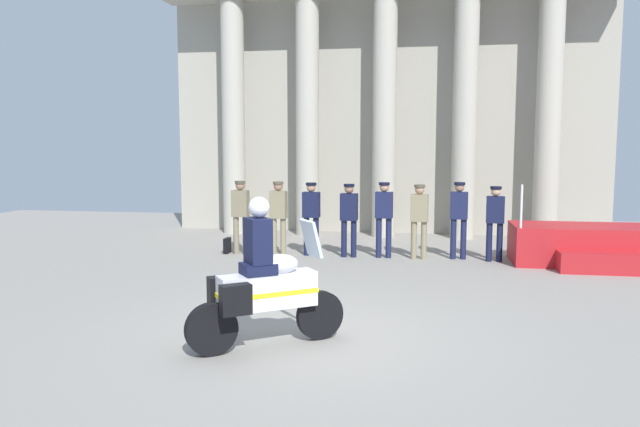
{
  "coord_description": "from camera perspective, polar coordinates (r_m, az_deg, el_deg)",
  "views": [
    {
      "loc": [
        1.5,
        -7.9,
        2.53
      ],
      "look_at": [
        -0.27,
        2.76,
        1.34
      ],
      "focal_mm": 35.04,
      "sensor_mm": 36.0,
      "label": 1
    }
  ],
  "objects": [
    {
      "name": "officer_in_row_6",
      "position": [
        14.1,
        12.57,
        -0.03
      ],
      "size": [
        0.4,
        0.25,
        1.71
      ],
      "rotation": [
        0.0,
        0.0,
        3.07
      ],
      "color": "#191E42",
      "rests_on": "ground_plane"
    },
    {
      "name": "officer_in_row_2",
      "position": [
        14.23,
        -0.81,
        0.08
      ],
      "size": [
        0.4,
        0.25,
        1.67
      ],
      "rotation": [
        0.0,
        0.0,
        3.07
      ],
      "color": "#141938",
      "rests_on": "ground_plane"
    },
    {
      "name": "ground_plane",
      "position": [
        8.43,
        -1.26,
        -11.17
      ],
      "size": [
        28.0,
        28.0,
        0.0
      ],
      "primitive_type": "plane",
      "color": "gray"
    },
    {
      "name": "colonnade_backdrop",
      "position": [
        17.83,
        6.05,
        10.72
      ],
      "size": [
        12.38,
        1.49,
        7.39
      ],
      "color": "#A49F91",
      "rests_on": "ground_plane"
    },
    {
      "name": "reviewing_stand",
      "position": [
        14.42,
        23.95,
        -2.76
      ],
      "size": [
        3.45,
        1.96,
        1.72
      ],
      "color": "#B21E23",
      "rests_on": "ground_plane"
    },
    {
      "name": "officer_in_row_4",
      "position": [
        14.01,
        5.86,
        0.02
      ],
      "size": [
        0.4,
        0.25,
        1.7
      ],
      "rotation": [
        0.0,
        0.0,
        3.07
      ],
      "color": "#191E42",
      "rests_on": "ground_plane"
    },
    {
      "name": "officer_in_row_0",
      "position": [
        14.53,
        -7.28,
        0.23
      ],
      "size": [
        0.4,
        0.25,
        1.7
      ],
      "rotation": [
        0.0,
        0.0,
        3.07
      ],
      "color": "#7A7056",
      "rests_on": "ground_plane"
    },
    {
      "name": "officer_in_row_1",
      "position": [
        14.41,
        -3.82,
        0.17
      ],
      "size": [
        0.4,
        0.25,
        1.69
      ],
      "rotation": [
        0.0,
        0.0,
        3.07
      ],
      "color": "#847A5B",
      "rests_on": "ground_plane"
    },
    {
      "name": "motorcycle_with_rider",
      "position": [
        7.82,
        -5.31,
        -6.55
      ],
      "size": [
        1.78,
        1.32,
        1.9
      ],
      "rotation": [
        0.0,
        0.0,
        0.61
      ],
      "color": "black",
      "rests_on": "ground_plane"
    },
    {
      "name": "officer_in_row_7",
      "position": [
        13.99,
        15.7,
        -0.34
      ],
      "size": [
        0.4,
        0.25,
        1.64
      ],
      "rotation": [
        0.0,
        0.0,
        3.07
      ],
      "color": "#141938",
      "rests_on": "ground_plane"
    },
    {
      "name": "officer_in_row_5",
      "position": [
        13.94,
        9.05,
        -0.17
      ],
      "size": [
        0.4,
        0.25,
        1.66
      ],
      "rotation": [
        0.0,
        0.0,
        3.07
      ],
      "color": "#847A5B",
      "rests_on": "ground_plane"
    },
    {
      "name": "officer_in_row_3",
      "position": [
        14.03,
        2.66,
        -0.06
      ],
      "size": [
        0.4,
        0.25,
        1.66
      ],
      "rotation": [
        0.0,
        0.0,
        3.07
      ],
      "color": "#141938",
      "rests_on": "ground_plane"
    },
    {
      "name": "briefcase_on_ground",
      "position": [
        14.79,
        -8.47,
        -2.91
      ],
      "size": [
        0.1,
        0.32,
        0.36
      ],
      "primitive_type": "cube",
      "color": "black",
      "rests_on": "ground_plane"
    }
  ]
}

